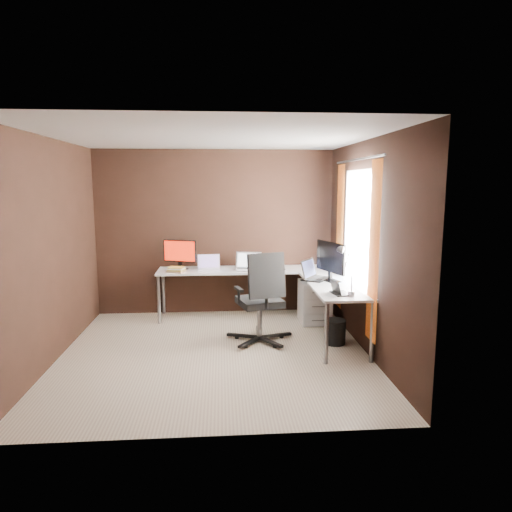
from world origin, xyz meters
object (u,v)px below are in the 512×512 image
Objects in this scene: laptop_white at (209,266)px; monitor_right at (331,259)px; laptop_silver at (248,266)px; wastebasket at (335,332)px; book_stack at (176,270)px; office_chair at (261,316)px; laptop_black_small at (339,291)px; desk_lamp at (345,265)px; drawer_pedestal at (315,302)px; laptop_black_big at (313,275)px; monitor_left at (180,253)px.

monitor_right is at bearing -34.11° from laptop_white.
wastebasket is (1.02, -1.22, -0.63)m from laptop_silver.
laptop_silver is (0.57, -0.05, 0.01)m from laptop_white.
book_stack is 1.56m from office_chair.
monitor_right is 0.93m from wastebasket.
wastebasket is (-0.00, -0.32, -0.87)m from monitor_right.
laptop_black_small is (0.96, -1.59, -0.01)m from laptop_silver.
office_chair is (-0.92, 0.54, -0.74)m from desk_lamp.
laptop_silver is 1.43× the size of wastebasket.
drawer_pedestal is 0.94m from monitor_right.
drawer_pedestal is 1.37× the size of laptop_silver.
office_chair is (-0.93, -0.19, -0.68)m from monitor_right.
desk_lamp is at bearing -133.96° from laptop_black_big.
office_chair is at bearing -27.71° from monitor_left.
monitor_left is 0.87× the size of desk_lamp.
monitor_right is 1.38× the size of laptop_silver.
drawer_pedestal is at bearing -2.90° from laptop_silver.
laptop_black_big is 1.58× the size of wastebasket.
laptop_black_small is at bearing -89.79° from drawer_pedestal.
drawer_pedestal is at bearing 94.33° from wastebasket.
laptop_black_small is at bearing 154.89° from monitor_right.
laptop_black_big is 0.96m from desk_lamp.
monitor_left is 1.11× the size of laptop_silver.
book_stack is at bearing -165.25° from laptop_white.
monitor_left is 0.80× the size of monitor_right.
laptop_black_small is at bearing -99.88° from wastebasket.
laptop_black_small is at bearing -36.62° from book_stack.
laptop_black_big is at bearing -32.50° from laptop_white.
laptop_white is 0.61× the size of desk_lamp.
laptop_black_big is (1.41, -0.78, 0.01)m from laptop_white.
desk_lamp reaches higher than wastebasket.
desk_lamp is at bearing 159.56° from monitor_right.
monitor_left is 1.76× the size of laptop_black_small.
laptop_black_big is at bearing 113.78° from desk_lamp.
laptop_black_big is at bearing 111.08° from wastebasket.
drawer_pedestal is 1.63m from laptop_white.
monitor_right reaches higher than laptop_black_big.
desk_lamp reaches higher than monitor_right.
laptop_black_big is 0.87× the size of desk_lamp.
laptop_black_small is at bearing -44.72° from laptop_silver.
laptop_black_small is at bearing 164.38° from desk_lamp.
wastebasket is at bearing -18.39° from laptop_black_small.
office_chair is at bearing 150.55° from laptop_black_big.
monitor_right reaches higher than wastebasket.
laptop_black_small is at bearing -50.59° from laptop_white.
monitor_left is (-1.95, 0.39, 0.68)m from drawer_pedestal.
laptop_silver is 1.59× the size of laptop_black_small.
desk_lamp is (1.01, -1.62, 0.30)m from laptop_silver.
monitor_left is at bearing 168.82° from drawer_pedestal.
laptop_silver is (-1.03, 0.90, -0.24)m from monitor_right.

